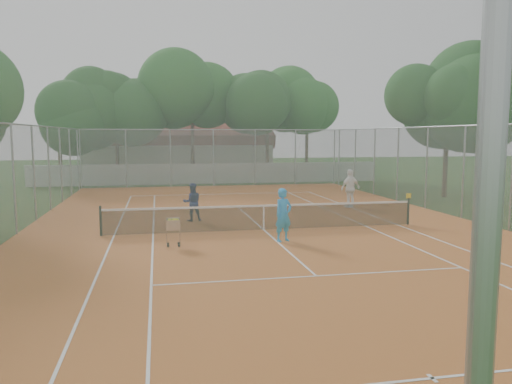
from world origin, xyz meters
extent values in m
plane|color=#16360E|center=(0.00, 0.00, 0.00)|extent=(120.00, 120.00, 0.00)
cube|color=#BF6125|center=(0.00, 0.00, 0.01)|extent=(18.00, 34.00, 0.02)
cube|color=white|center=(0.00, 0.00, 0.02)|extent=(10.98, 23.78, 0.01)
cube|color=black|center=(0.00, 0.00, 0.51)|extent=(11.88, 0.10, 0.98)
cube|color=slate|center=(0.00, 0.00, 2.00)|extent=(18.00, 34.00, 4.00)
cube|color=silver|center=(0.00, 19.00, 0.75)|extent=(26.00, 0.30, 1.50)
cube|color=beige|center=(-2.00, 29.00, 2.20)|extent=(16.40, 9.00, 4.40)
cube|color=#0D360E|center=(0.00, 22.00, 5.00)|extent=(29.00, 19.00, 10.00)
imported|color=#1C94EE|center=(0.23, -2.12, 0.92)|extent=(0.77, 0.66, 1.80)
imported|color=#181B49|center=(-2.52, 2.50, 0.82)|extent=(0.84, 0.69, 1.59)
imported|color=white|center=(5.49, 5.05, 0.97)|extent=(1.20, 0.78, 1.90)
cube|color=#AFB0B6|center=(-3.46, -2.17, 0.50)|extent=(0.57, 0.57, 0.97)
camera|label=1|loc=(-3.91, -18.23, 3.58)|focal=35.00mm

